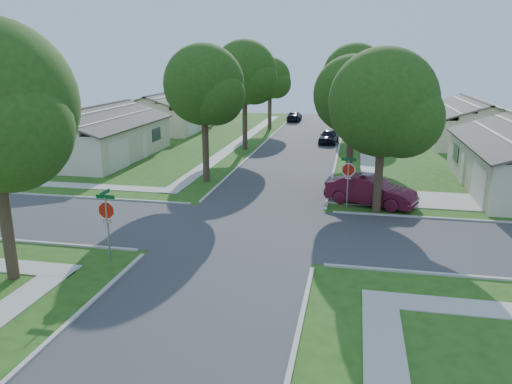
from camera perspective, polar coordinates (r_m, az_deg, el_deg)
The scene contains 20 objects.
ground at distance 24.24m, azimuth -1.17°, elevation -4.35°, with size 100.00×100.00×0.00m, color #224B14.
road_ns at distance 24.24m, azimuth -1.17°, elevation -4.34°, with size 7.00×100.00×0.02m, color #333335.
sidewalk_ne at distance 48.98m, azimuth 12.54°, elevation 5.40°, with size 1.20×40.00×0.04m, color #9E9B91.
sidewalk_nw at distance 50.20m, azimuth -1.58°, elevation 6.00°, with size 1.20×40.00×0.04m, color #9E9B91.
driveway at distance 30.63m, azimuth 16.39°, elevation -0.71°, with size 8.80×3.60×0.05m, color #9E9B91.
stop_sign_sw at distance 20.98m, azimuth -16.70°, elevation -2.34°, with size 1.05×0.80×2.98m.
stop_sign_ne at distance 27.67m, azimuth 10.49°, elevation 2.27°, with size 1.05×0.80×2.98m.
tree_e_near at distance 31.39m, azimuth 11.08°, elevation 10.45°, with size 4.97×4.80×8.28m.
tree_e_mid at distance 43.33m, azimuth 11.30°, elevation 12.52°, with size 5.59×5.40×9.21m.
tree_e_far at distance 56.33m, azimuth 11.37°, elevation 12.83°, with size 5.17×5.00×8.72m.
tree_w_near at distance 32.79m, azimuth -5.87°, elevation 11.68°, with size 5.38×5.20×8.97m.
tree_w_mid at distance 44.37m, azimuth -1.23°, elevation 13.17°, with size 5.80×5.60×9.56m.
tree_w_far at distance 57.16m, azimuth 1.65°, elevation 12.67°, with size 4.76×4.60×8.04m.
tree_ne_corner at distance 26.65m, azimuth 14.46°, elevation 9.32°, with size 5.80×5.60×8.66m.
house_ne_far at distance 52.87m, azimuth 23.43°, elevation 6.86°, with size 8.42×13.60×4.23m.
house_nw_near at distance 43.27m, azimuth -17.90°, elevation 5.76°, with size 8.42×13.60×4.23m.
house_nw_far at distance 58.56m, azimuth -9.85°, elevation 8.60°, with size 8.42×13.60×4.23m.
car_driveway at distance 28.75m, azimuth 13.00°, elevation 0.15°, with size 1.75×5.01×1.65m, color #511023.
car_curb_east at distance 48.63m, azimuth 8.33°, elevation 6.32°, with size 1.60×3.98×1.35m, color black.
car_curb_west at distance 65.11m, azimuth 4.40°, elevation 8.64°, with size 1.70×4.19×1.22m, color black.
Camera 1 is at (4.96, -22.28, 8.17)m, focal length 35.00 mm.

